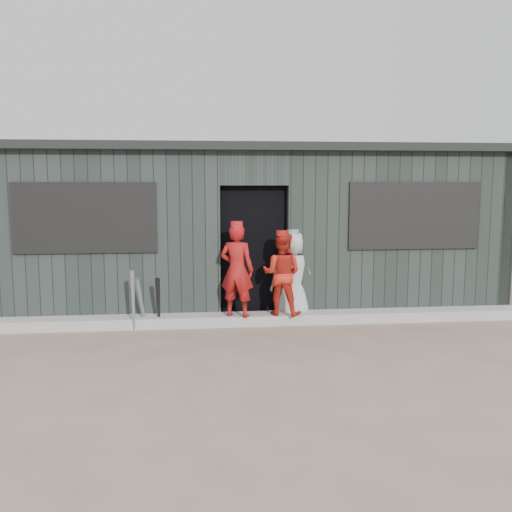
{
  "coord_description": "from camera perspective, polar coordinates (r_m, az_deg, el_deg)",
  "views": [
    {
      "loc": [
        -0.85,
        -6.22,
        2.07
      ],
      "look_at": [
        0.0,
        1.8,
        1.0
      ],
      "focal_mm": 40.0,
      "sensor_mm": 36.0,
      "label": 1
    }
  ],
  "objects": [
    {
      "name": "ground",
      "position": [
        6.61,
        1.68,
        -10.69
      ],
      "size": [
        80.0,
        80.0,
        0.0
      ],
      "primitive_type": "plane",
      "color": "#715C4E",
      "rests_on": "ground"
    },
    {
      "name": "player_red_right",
      "position": [
        8.17,
        2.6,
        -1.78
      ],
      "size": [
        0.7,
        0.63,
        1.19
      ],
      "primitive_type": "imported",
      "rotation": [
        0.0,
        0.0,
        2.77
      ],
      "color": "#B52216",
      "rests_on": "curb"
    },
    {
      "name": "bat_left",
      "position": [
        8.03,
        -12.19,
        -4.38
      ],
      "size": [
        0.08,
        0.2,
        0.87
      ],
      "primitive_type": "cone",
      "rotation": [
        0.15,
        0.0,
        0.06
      ],
      "color": "gray",
      "rests_on": "ground"
    },
    {
      "name": "bat_right",
      "position": [
        8.14,
        -9.73,
        -4.62
      ],
      "size": [
        0.07,
        0.27,
        0.74
      ],
      "primitive_type": "cone",
      "rotation": [
        0.28,
        0.0,
        0.0
      ],
      "color": "black",
      "rests_on": "ground"
    },
    {
      "name": "player_grey_back",
      "position": [
        8.49,
        3.68,
        -1.97
      ],
      "size": [
        0.66,
        0.43,
        1.33
      ],
      "primitive_type": "imported",
      "rotation": [
        0.0,
        0.0,
        3.15
      ],
      "color": "#A7A7A7",
      "rests_on": "ground"
    },
    {
      "name": "player_red_left",
      "position": [
        8.05,
        -1.93,
        -1.42
      ],
      "size": [
        0.57,
        0.47,
        1.33
      ],
      "primitive_type": "imported",
      "rotation": [
        0.0,
        0.0,
        2.78
      ],
      "color": "maroon",
      "rests_on": "curb"
    },
    {
      "name": "dugout",
      "position": [
        9.79,
        -1.05,
        2.97
      ],
      "size": [
        8.3,
        3.3,
        2.62
      ],
      "color": "black",
      "rests_on": "ground"
    },
    {
      "name": "curb",
      "position": [
        8.33,
        -0.01,
        -6.3
      ],
      "size": [
        8.0,
        0.36,
        0.15
      ],
      "primitive_type": "cube",
      "color": "gray",
      "rests_on": "ground"
    },
    {
      "name": "bat_mid",
      "position": [
        8.16,
        -11.39,
        -4.62
      ],
      "size": [
        0.17,
        0.3,
        0.74
      ],
      "primitive_type": "cone",
      "rotation": [
        0.31,
        0.0,
        -0.38
      ],
      "color": "gray",
      "rests_on": "ground"
    }
  ]
}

